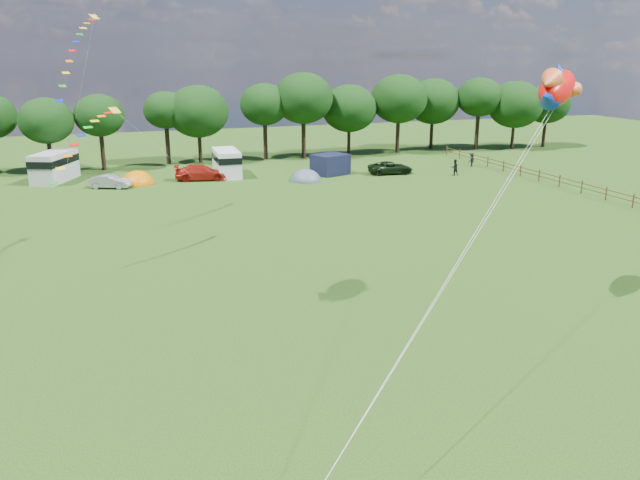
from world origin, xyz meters
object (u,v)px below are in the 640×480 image
object	(u,v)px
car_c	(202,173)
fish_kite	(556,88)
car_b	(110,182)
campervan_c	(227,162)
walker_b	(471,160)
walker_a	(455,167)
car_d	(390,168)
tent_greyblue	(306,181)
tent_orange	(138,184)
campervan_b	(54,166)

from	to	relation	value
car_c	fish_kite	size ratio (longest dim) A/B	1.26
car_b	car_c	distance (m)	8.95
campervan_c	walker_b	size ratio (longest dim) A/B	3.67
car_c	walker_a	bearing A→B (deg)	-91.28
car_d	car_c	bearing A→B (deg)	88.41
tent_greyblue	fish_kite	world-z (taller)	fish_kite
tent_orange	walker_a	xyz separation A→B (m)	(31.85, -6.30, 0.82)
campervan_c	walker_a	size ratio (longest dim) A/B	3.36
campervan_c	fish_kite	distance (m)	42.28
car_d	tent_greyblue	distance (m)	9.79
car_b	campervan_c	world-z (taller)	campervan_c
campervan_c	walker_b	bearing A→B (deg)	-94.55
car_c	campervan_b	bearing A→B (deg)	84.76
car_c	tent_orange	world-z (taller)	car_c
car_b	car_d	world-z (taller)	car_d
car_c	tent_orange	bearing A→B (deg)	101.02
car_b	tent_orange	distance (m)	2.99
walker_a	tent_greyblue	bearing A→B (deg)	-6.97
car_c	walker_a	size ratio (longest dim) A/B	3.03
car_c	fish_kite	world-z (taller)	fish_kite
car_c	car_d	bearing A→B (deg)	-86.91
tent_orange	walker_a	world-z (taller)	walker_a
campervan_b	walker_b	distance (m)	44.70
fish_kite	walker_a	world-z (taller)	fish_kite
car_c	car_d	world-z (taller)	car_c
fish_kite	car_c	bearing A→B (deg)	67.44
tent_greyblue	fish_kite	size ratio (longest dim) A/B	0.84
tent_greyblue	car_c	bearing A→B (deg)	158.50
campervan_c	car_b	bearing A→B (deg)	105.50
campervan_b	fish_kite	bearing A→B (deg)	-127.22
car_d	campervan_b	distance (m)	34.40
tent_orange	tent_greyblue	distance (m)	16.60
campervan_b	campervan_c	distance (m)	17.11
campervan_b	walker_b	xyz separation A→B (m)	(44.23, -6.42, -0.79)
car_c	campervan_b	xyz separation A→B (m)	(-13.97, 4.41, 0.79)
car_d	tent_orange	world-z (taller)	car_d
campervan_b	car_c	bearing A→B (deg)	-83.90
car_b	car_c	xyz separation A→B (m)	(8.87, 1.20, 0.13)
car_b	car_c	bearing A→B (deg)	-58.29
car_c	tent_orange	distance (m)	6.32
tent_orange	walker_b	xyz separation A→B (m)	(36.54, -2.15, 0.75)
car_c	campervan_b	size ratio (longest dim) A/B	0.80
car_d	walker_b	bearing A→B (deg)	-76.27
fish_kite	walker_b	distance (m)	43.27
car_d	campervan_c	size ratio (longest dim) A/B	0.85
car_b	campervan_c	xyz separation A→B (m)	(11.76, 2.67, 0.83)
car_b	tent_greyblue	xyz separation A→B (m)	(18.70, -2.67, -0.62)
campervan_c	tent_greyblue	distance (m)	8.88
car_c	fish_kite	bearing A→B (deg)	-152.94
car_b	walker_b	size ratio (longest dim) A/B	2.32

